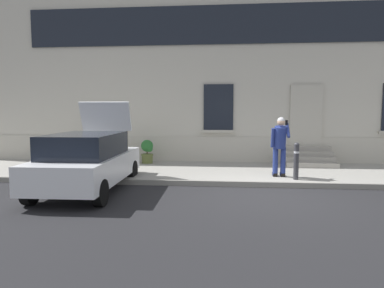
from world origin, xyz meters
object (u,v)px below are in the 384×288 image
at_px(person_on_phone, 280,143).
at_px(bollard_near_person, 296,160).
at_px(planter_olive, 147,151).
at_px(planter_cream, 92,150).
at_px(hatchback_car_white, 88,161).

bearing_deg(person_on_phone, bollard_near_person, -27.83).
distance_m(bollard_near_person, planter_olive, 5.47).
bearing_deg(planter_cream, bollard_near_person, -21.09).
relative_size(hatchback_car_white, bollard_near_person, 3.92).
height_order(person_on_phone, planter_olive, person_on_phone).
bearing_deg(planter_olive, person_on_phone, -27.04).
height_order(hatchback_car_white, person_on_phone, hatchback_car_white).
relative_size(planter_cream, planter_olive, 1.00).
relative_size(bollard_near_person, planter_olive, 1.22).
bearing_deg(person_on_phone, hatchback_car_white, -149.74).
height_order(hatchback_car_white, planter_cream, hatchback_car_white).
bearing_deg(planter_cream, hatchback_car_white, -69.81).
height_order(planter_cream, planter_olive, same).
xyz_separation_m(hatchback_car_white, bollard_near_person, (5.49, 1.28, -0.09)).
distance_m(hatchback_car_white, bollard_near_person, 5.64).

